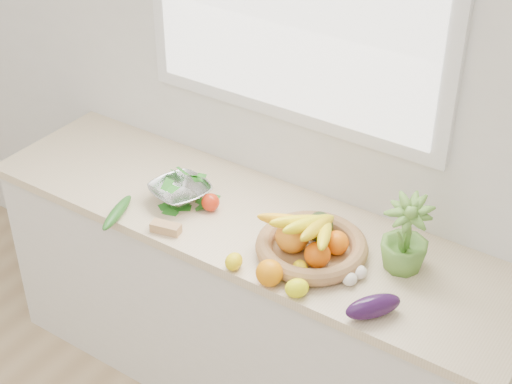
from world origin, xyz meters
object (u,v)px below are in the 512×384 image
Objects in this scene: cucumber at (117,212)px; fruit_basket at (311,242)px; colander_with_spinach at (180,188)px; eggplant at (373,307)px; apple at (211,202)px; potted_herb at (406,236)px.

fruit_basket is at bearing 16.66° from cucumber.
colander_with_spinach is at bearing 179.74° from fruit_basket.
colander_with_spinach is (-0.94, 0.17, 0.02)m from eggplant.
apple is 0.47m from fruit_basket.
apple is 0.36× the size of eggplant.
potted_herb is at bearing 7.28° from apple.
colander_with_spinach is at bearing 169.84° from eggplant.
colander_with_spinach reaches higher than cucumber.
potted_herb is 0.34m from fruit_basket.
fruit_basket reaches higher than cucumber.
eggplant is 0.95m from colander_with_spinach.
cucumber is 0.49× the size of fruit_basket.
apple is at bearing 8.04° from colander_with_spinach.
colander_with_spinach reaches higher than eggplant.
apple is 0.30× the size of cucumber.
apple is 0.14× the size of fruit_basket.
cucumber is 0.85× the size of colander_with_spinach.
potted_herb is at bearing 21.60° from fruit_basket.
cucumber is 0.78× the size of potted_herb.
eggplant is at bearing -84.05° from potted_herb.
eggplant is 0.64× the size of potted_herb.
apple is 0.36m from cucumber.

